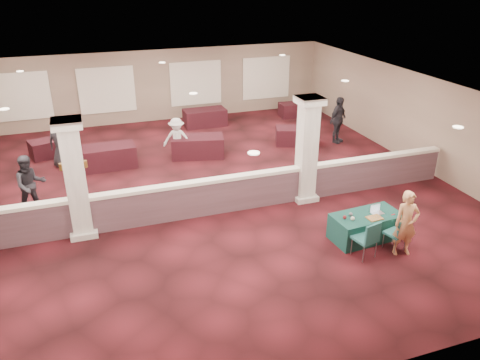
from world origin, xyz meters
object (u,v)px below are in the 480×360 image
object	(u,v)px
attendee_a	(31,185)
conf_chair_main	(399,232)
conf_chair_side	(368,237)
far_table_front_right	(297,136)
near_table	(366,226)
woman	(406,223)
far_table_front_left	(108,157)
attendee_b	(177,139)
far_table_back_left	(53,147)
far_table_front_center	(198,146)
attendee_c	(338,120)
far_table_back_right	(296,110)
attendee_d	(60,143)
far_table_back_center	(205,118)

from	to	relation	value
attendee_a	conf_chair_main	bearing A→B (deg)	-45.12
conf_chair_side	far_table_front_right	world-z (taller)	conf_chair_side
conf_chair_side	near_table	bearing A→B (deg)	46.99
woman	far_table_front_left	size ratio (longest dim) A/B	0.87
woman	attendee_b	world-z (taller)	woman
far_table_back_left	far_table_front_center	bearing A→B (deg)	-19.85
attendee_a	attendee_b	distance (m)	5.56
far_table_front_left	far_table_front_right	size ratio (longest dim) A/B	1.16
conf_chair_side	attendee_c	distance (m)	8.36
conf_chair_main	woman	size ratio (longest dim) A/B	0.54
far_table_back_left	far_table_back_right	distance (m)	10.99
near_table	attendee_a	world-z (taller)	attendee_a
far_table_front_left	far_table_back_left	world-z (taller)	far_table_front_left
conf_chair_side	attendee_b	size ratio (longest dim) A/B	0.64
woman	attendee_d	world-z (taller)	attendee_d
far_table_front_left	far_table_back_right	size ratio (longest dim) A/B	1.22
far_table_front_left	far_table_back_center	xyz separation A→B (m)	(4.50, 3.50, -0.02)
far_table_back_right	woman	bearing A→B (deg)	-102.34
conf_chair_side	far_table_front_right	xyz separation A→B (m)	(1.85, 7.90, -0.25)
conf_chair_main	woman	world-z (taller)	woman
far_table_front_left	attendee_a	world-z (taller)	attendee_a
far_table_back_left	attendee_b	size ratio (longest dim) A/B	1.02
far_table_back_right	attendee_a	world-z (taller)	attendee_a
conf_chair_main	far_table_back_left	distance (m)	12.79
woman	attendee_d	distance (m)	11.74
woman	attendee_c	world-z (taller)	attendee_c
near_table	attendee_a	xyz separation A→B (m)	(-8.28, 4.30, 0.54)
attendee_c	attendee_d	size ratio (longest dim) A/B	1.04
far_table_back_left	attendee_a	distance (m)	4.71
near_table	conf_chair_side	xyz separation A→B (m)	(-0.48, -0.81, 0.24)
far_table_front_right	conf_chair_main	bearing A→B (deg)	-96.83
far_table_back_left	attendee_d	distance (m)	1.44
far_table_front_center	conf_chair_main	bearing A→B (deg)	-68.15
far_table_front_left	conf_chair_main	bearing A→B (deg)	-50.70
attendee_a	attendee_c	distance (m)	11.56
conf_chair_side	attendee_d	xyz separation A→B (m)	(-7.02, 8.50, 0.31)
far_table_back_left	far_table_back_center	xyz separation A→B (m)	(6.37, 1.64, 0.05)
far_table_back_center	attendee_d	world-z (taller)	attendee_d
conf_chair_main	far_table_front_right	bearing A→B (deg)	68.51
far_table_back_left	far_table_back_right	bearing A→B (deg)	8.58
conf_chair_main	attendee_d	world-z (taller)	attendee_d
near_table	far_table_front_left	distance (m)	9.29
near_table	far_table_back_left	distance (m)	11.92
near_table	far_table_front_right	bearing A→B (deg)	74.65
woman	far_table_back_center	bearing A→B (deg)	111.78
conf_chair_side	far_table_back_left	xyz separation A→B (m)	(-7.39, 9.76, -0.27)
far_table_back_right	attendee_b	bearing A→B (deg)	-151.63
woman	attendee_a	xyz separation A→B (m)	(-8.76, 5.22, 0.05)
far_table_front_right	attendee_c	distance (m)	1.76
attendee_b	far_table_front_left	bearing A→B (deg)	-163.50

